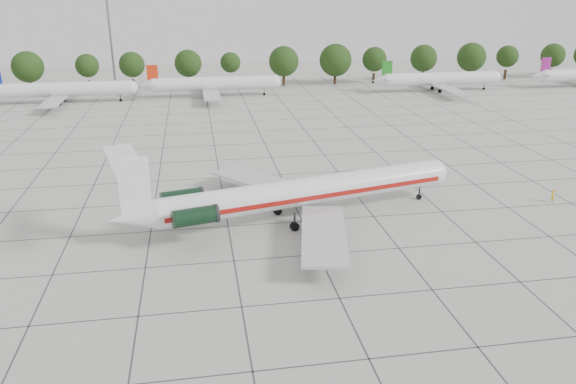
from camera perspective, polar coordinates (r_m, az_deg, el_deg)
name	(u,v)px	position (r m, az deg, el deg)	size (l,w,h in m)	color
ground	(302,221)	(60.62, 1.47, -3.00)	(260.00, 260.00, 0.00)	#A9A9A2
apron_joints	(281,177)	(74.41, -0.72, 1.54)	(170.00, 170.00, 0.02)	#383838
main_airliner	(291,194)	(59.43, 0.27, -0.16)	(38.16, 29.52, 9.06)	silver
ground_crew	(553,196)	(72.57, 25.30, -0.34)	(0.58, 0.38, 1.59)	#E6B60D
bg_airliner_b	(64,90)	(130.13, -21.79, 9.63)	(28.24, 27.20, 7.40)	silver
bg_airliner_c	(214,84)	(129.29, -7.56, 10.83)	(28.24, 27.20, 7.40)	silver
bg_airliner_d	(440,79)	(139.74, 15.20, 11.02)	(28.24, 27.20, 7.40)	silver
tree_line	(188,63)	(140.74, -10.11, 12.74)	(249.86, 8.44, 10.22)	#332114
floodlight_mast	(109,26)	(148.15, -17.69, 15.73)	(1.60, 1.60, 25.45)	slate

